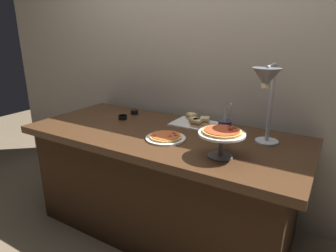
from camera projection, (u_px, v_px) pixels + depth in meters
ground_plane at (163, 226)px, 2.21m from camera, size 8.00×8.00×0.00m
back_wall at (197, 60)px, 2.25m from camera, size 4.40×0.04×2.40m
buffet_table at (163, 181)px, 2.09m from camera, size 1.90×0.84×0.76m
heat_lamp at (267, 86)px, 1.55m from camera, size 0.15×0.34×0.48m
pizza_plate_front at (166, 137)px, 1.84m from camera, size 0.26×0.26×0.03m
pizza_plate_center at (222, 135)px, 1.55m from camera, size 0.25×0.25×0.16m
sandwich_platter at (196, 122)px, 2.12m from camera, size 0.33×0.25×0.06m
sauce_cup_near at (134, 112)px, 2.39m from camera, size 0.06×0.06×0.03m
sauce_cup_far at (123, 117)px, 2.25m from camera, size 0.07×0.07×0.03m
utensil_holder at (225, 128)px, 1.86m from camera, size 0.08×0.08×0.22m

